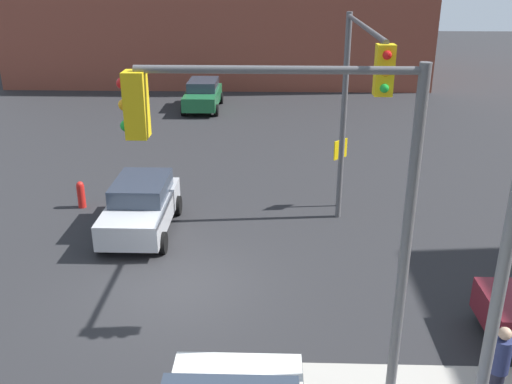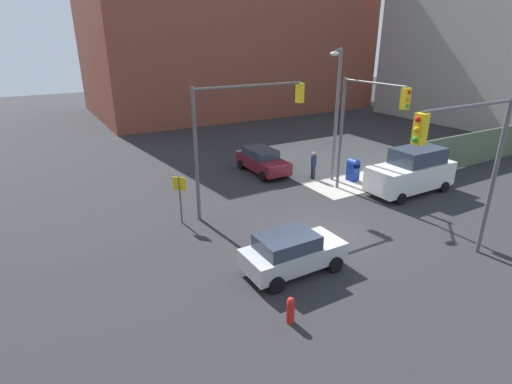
% 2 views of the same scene
% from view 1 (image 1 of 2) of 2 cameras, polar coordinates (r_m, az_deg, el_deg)
% --- Properties ---
extents(ground_plane, '(120.00, 120.00, 0.00)m').
position_cam_1_polar(ground_plane, '(15.16, -7.42, -9.26)').
color(ground_plane, '#28282B').
extents(traffic_signal_nw_corner, '(6.29, 0.36, 6.50)m').
position_cam_1_polar(traffic_signal_nw_corner, '(15.33, 10.03, 9.83)').
color(traffic_signal_nw_corner, '#59595B').
rests_on(traffic_signal_nw_corner, ground).
extents(traffic_signal_ne_corner, '(0.36, 4.57, 6.50)m').
position_cam_1_polar(traffic_signal_ne_corner, '(8.90, 4.62, 0.54)').
color(traffic_signal_ne_corner, '#59595B').
rests_on(traffic_signal_ne_corner, ground).
extents(street_lamp_corner, '(2.20, 1.85, 8.00)m').
position_cam_1_polar(street_lamp_corner, '(9.05, 22.54, 0.08)').
color(street_lamp_corner, slate).
rests_on(street_lamp_corner, ground).
extents(warning_sign_two_way, '(0.48, 0.48, 2.40)m').
position_cam_1_polar(warning_sign_two_way, '(19.33, 8.38, 3.10)').
color(warning_sign_two_way, '#4C4C4C').
rests_on(warning_sign_two_way, ground).
extents(fire_hydrant, '(0.26, 0.26, 0.94)m').
position_cam_1_polar(fire_hydrant, '(20.31, -17.10, -0.20)').
color(fire_hydrant, red).
rests_on(fire_hydrant, ground).
extents(coupe_silver, '(4.01, 2.02, 1.62)m').
position_cam_1_polar(coupe_silver, '(17.94, -11.43, -1.37)').
color(coupe_silver, '#B7BABF').
rests_on(coupe_silver, ground).
extents(sedan_green, '(4.42, 2.02, 1.62)m').
position_cam_1_polar(sedan_green, '(33.03, -5.33, 9.70)').
color(sedan_green, '#1E6638').
rests_on(sedan_green, ground).
extents(pedestrian_crossing, '(0.36, 0.36, 1.81)m').
position_cam_1_polar(pedestrian_crossing, '(11.75, 23.08, -15.85)').
color(pedestrian_crossing, navy).
rests_on(pedestrian_crossing, ground).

